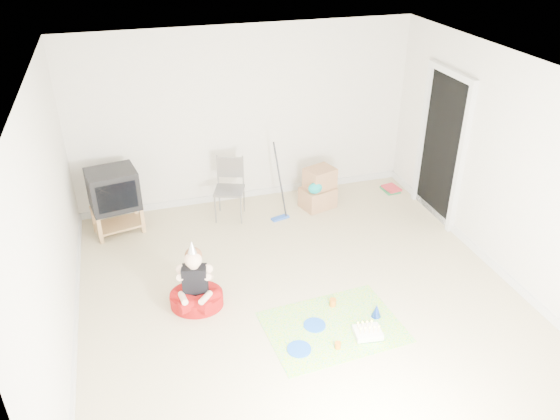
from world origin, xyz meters
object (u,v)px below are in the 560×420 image
object	(u,v)px
tv_stand	(118,217)
cardboard_boxes	(318,189)
folding_chair	(229,190)
birthday_cake	(368,333)
seated_woman	(196,292)
crt_tv	(113,189)

from	to	relation	value
tv_stand	cardboard_boxes	bearing A→B (deg)	-1.87
folding_chair	birthday_cake	xyz separation A→B (m)	(0.86, -2.88, -0.40)
seated_woman	crt_tv	bearing A→B (deg)	112.34
folding_chair	cardboard_boxes	size ratio (longest dim) A/B	1.49
cardboard_boxes	seated_woman	xyz separation A→B (m)	(-2.12, -1.80, -0.10)
cardboard_boxes	birthday_cake	world-z (taller)	cardboard_boxes
tv_stand	cardboard_boxes	world-z (taller)	cardboard_boxes
crt_tv	folding_chair	bearing A→B (deg)	-11.31
folding_chair	seated_woman	bearing A→B (deg)	-112.97
tv_stand	birthday_cake	distance (m)	3.79
crt_tv	tv_stand	bearing A→B (deg)	-9.85
tv_stand	seated_woman	size ratio (longest dim) A/B	0.82
folding_chair	birthday_cake	bearing A→B (deg)	-73.41
tv_stand	crt_tv	xyz separation A→B (m)	(-0.00, 0.00, 0.43)
crt_tv	cardboard_boxes	size ratio (longest dim) A/B	1.03
crt_tv	seated_woman	bearing A→B (deg)	-77.51
folding_chair	seated_woman	xyz separation A→B (m)	(-0.78, -1.85, -0.25)
crt_tv	birthday_cake	bearing A→B (deg)	-60.19
cardboard_boxes	seated_woman	distance (m)	2.78
cardboard_boxes	seated_woman	bearing A→B (deg)	-139.70
tv_stand	seated_woman	distance (m)	2.04
birthday_cake	folding_chair	bearing A→B (deg)	106.59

